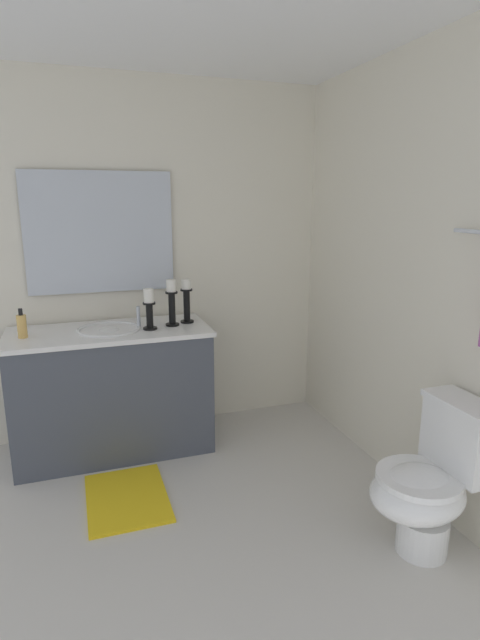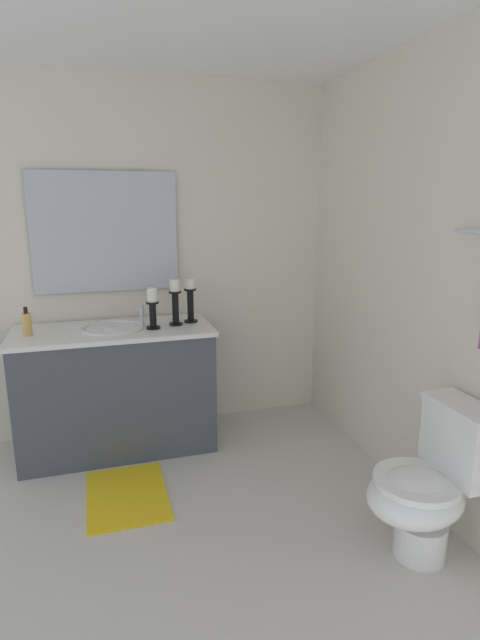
# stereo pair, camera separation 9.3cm
# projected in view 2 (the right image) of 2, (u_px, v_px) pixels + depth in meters

# --- Properties ---
(floor) EXTENTS (2.51, 2.98, 0.02)m
(floor) POSITION_uv_depth(u_px,v_px,m) (152.00, 527.00, 2.57)
(floor) COLOR beige
(floor) RESTS_ON ground
(wall_back) EXTENTS (2.51, 0.04, 2.45)m
(wall_back) POSITION_uv_depth(u_px,v_px,m) (418.00, 279.00, 2.70)
(wall_back) COLOR silver
(wall_back) RESTS_ON ground
(wall_left) EXTENTS (0.04, 2.98, 2.45)m
(wall_left) POSITION_uv_depth(u_px,v_px,m) (123.00, 262.00, 3.45)
(wall_left) COLOR silver
(wall_left) RESTS_ON ground
(vanity_cabinet) EXTENTS (0.58, 1.28, 0.83)m
(vanity_cabinet) POSITION_uv_depth(u_px,v_px,m) (117.00, 389.00, 3.31)
(vanity_cabinet) COLOR #474C56
(vanity_cabinet) RESTS_ON ground
(sink_basin) EXTENTS (0.40, 0.40, 0.24)m
(sink_basin) POSITION_uv_depth(u_px,v_px,m) (113.00, 334.00, 3.22)
(sink_basin) COLOR white
(sink_basin) RESTS_ON vanity_cabinet
(mirror) EXTENTS (0.02, 0.96, 0.80)m
(mirror) POSITION_uv_depth(u_px,v_px,m) (106.00, 232.00, 3.33)
(mirror) COLOR silver
(candle_holder_tall) EXTENTS (0.09, 0.09, 0.30)m
(candle_holder_tall) POSITION_uv_depth(u_px,v_px,m) (190.00, 300.00, 3.35)
(candle_holder_tall) COLOR black
(candle_holder_tall) RESTS_ON vanity_cabinet
(candle_holder_short) EXTENTS (0.09, 0.09, 0.31)m
(candle_holder_short) POSITION_uv_depth(u_px,v_px,m) (175.00, 301.00, 3.27)
(candle_holder_short) COLOR black
(candle_holder_short) RESTS_ON vanity_cabinet
(candle_holder_mid) EXTENTS (0.09, 0.09, 0.26)m
(candle_holder_mid) POSITION_uv_depth(u_px,v_px,m) (153.00, 307.00, 3.18)
(candle_holder_mid) COLOR black
(candle_holder_mid) RESTS_ON vanity_cabinet
(soap_bottle) EXTENTS (0.06, 0.06, 0.18)m
(soap_bottle) POSITION_uv_depth(u_px,v_px,m) (27.00, 324.00, 3.03)
(soap_bottle) COLOR #E5B259
(soap_bottle) RESTS_ON vanity_cabinet
(toilet) EXTENTS (0.39, 0.54, 0.75)m
(toilet) POSITION_uv_depth(u_px,v_px,m) (428.00, 486.00, 2.28)
(toilet) COLOR white
(toilet) RESTS_ON ground
(bath_mat) EXTENTS (0.60, 0.44, 0.02)m
(bath_mat) POSITION_uv_depth(u_px,v_px,m) (127.00, 495.00, 2.82)
(bath_mat) COLOR yellow
(bath_mat) RESTS_ON ground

